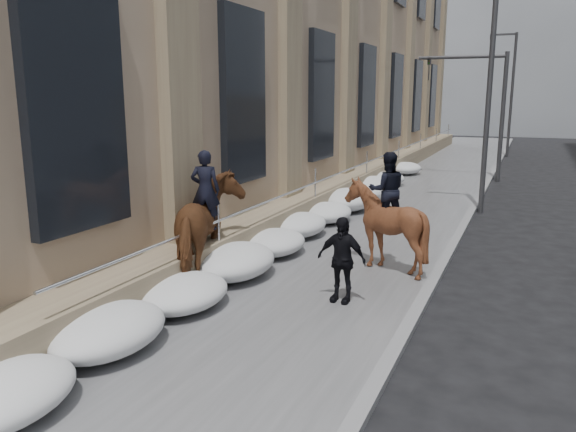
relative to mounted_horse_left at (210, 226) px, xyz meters
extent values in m
plane|color=black|center=(1.81, -3.67, -1.30)|extent=(140.00, 140.00, 0.00)
cube|color=#525255|center=(1.81, 6.33, -1.24)|extent=(5.00, 80.00, 0.12)
cube|color=slate|center=(4.43, 6.33, -1.24)|extent=(0.24, 80.00, 0.12)
cube|color=#77644D|center=(-0.44, 16.33, -0.85)|extent=(1.10, 44.00, 0.90)
cylinder|color=silver|center=(0.01, 16.33, 0.05)|extent=(0.06, 42.00, 0.06)
cube|color=black|center=(-0.89, 9.33, 2.70)|extent=(0.20, 2.20, 4.50)
cube|color=gray|center=(-4.19, 68.33, 8.70)|extent=(24.00, 12.00, 20.00)
cylinder|color=#2D2D30|center=(4.71, 10.33, 2.70)|extent=(0.18, 0.18, 8.00)
cylinder|color=#2D2D30|center=(4.71, 30.33, 2.70)|extent=(0.18, 0.18, 8.00)
cube|color=#2D2D30|center=(3.91, 30.33, 6.60)|extent=(1.60, 0.15, 0.12)
cylinder|color=#2D2D30|center=(3.21, 30.33, 6.45)|extent=(0.24, 0.24, 0.30)
cylinder|color=#2D2D30|center=(4.81, 18.33, 1.70)|extent=(0.20, 0.20, 6.00)
cylinder|color=#2D2D30|center=(2.81, 18.33, 4.50)|extent=(4.00, 0.16, 0.16)
imported|color=black|center=(1.31, 18.33, 4.00)|extent=(0.18, 0.22, 1.10)
ellipsoid|color=silver|center=(0.36, -3.67, -0.84)|extent=(1.50, 2.10, 0.68)
ellipsoid|color=silver|center=(0.41, 0.33, -0.82)|extent=(1.60, 2.20, 0.72)
ellipsoid|color=silver|center=(0.31, 4.33, -0.86)|extent=(1.40, 2.00, 0.64)
ellipsoid|color=silver|center=(0.46, 8.33, -0.80)|extent=(1.70, 2.30, 0.76)
ellipsoid|color=silver|center=(0.36, 12.33, -0.85)|extent=(1.50, 2.10, 0.66)
imported|color=#522F18|center=(0.00, -0.01, -0.05)|extent=(2.05, 2.93, 2.26)
imported|color=black|center=(0.00, 0.14, 0.75)|extent=(0.73, 0.60, 1.72)
imported|color=#482514|center=(3.25, 2.22, -0.15)|extent=(2.26, 2.37, 2.05)
imported|color=black|center=(3.25, 2.37, 0.65)|extent=(1.03, 0.94, 1.72)
imported|color=black|center=(3.00, -0.16, -0.34)|extent=(1.02, 0.50, 1.68)
camera|label=1|loc=(6.15, -10.03, 2.74)|focal=35.00mm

